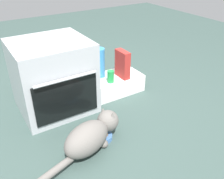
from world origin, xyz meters
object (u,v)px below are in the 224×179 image
(cat, at_px, (91,136))
(soda_can, at_px, (111,77))
(pantry_cabinet, at_px, (115,83))
(oven, at_px, (53,77))
(food_bowl, at_px, (104,136))
(water_bottle, at_px, (99,63))
(cereal_box, at_px, (122,64))

(cat, distance_m, soda_can, 0.77)
(pantry_cabinet, height_order, cat, cat)
(oven, bearing_deg, food_bowl, -76.68)
(food_bowl, relative_size, soda_can, 1.16)
(food_bowl, distance_m, water_bottle, 0.82)
(food_bowl, height_order, cereal_box, cereal_box)
(water_bottle, bearing_deg, cereal_box, -34.91)
(cat, xyz_separation_m, cereal_box, (0.68, 0.59, 0.19))
(cat, bearing_deg, soda_can, 27.20)
(cat, distance_m, cereal_box, 0.92)
(pantry_cabinet, bearing_deg, food_bowl, -129.65)
(food_bowl, distance_m, cereal_box, 0.82)
(cereal_box, xyz_separation_m, soda_can, (-0.16, -0.04, -0.08))
(water_bottle, bearing_deg, food_bowl, -117.47)
(food_bowl, bearing_deg, cat, -160.07)
(soda_can, bearing_deg, food_bowl, -126.85)
(food_bowl, relative_size, water_bottle, 0.46)
(oven, height_order, cereal_box, oven)
(soda_can, bearing_deg, water_bottle, 99.53)
(oven, distance_m, water_bottle, 0.50)
(pantry_cabinet, xyz_separation_m, soda_can, (-0.11, -0.09, 0.15))
(soda_can, xyz_separation_m, water_bottle, (-0.03, 0.17, 0.09))
(cat, xyz_separation_m, soda_can, (0.52, 0.56, 0.11))
(oven, distance_m, cat, 0.71)
(pantry_cabinet, height_order, soda_can, soda_can)
(food_bowl, relative_size, cereal_box, 0.50)
(soda_can, relative_size, water_bottle, 0.40)
(oven, relative_size, cereal_box, 2.33)
(oven, xyz_separation_m, cat, (0.01, -0.68, -0.20))
(cat, height_order, water_bottle, water_bottle)
(pantry_cabinet, distance_m, water_bottle, 0.29)
(oven, xyz_separation_m, water_bottle, (0.50, 0.04, 0.00))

